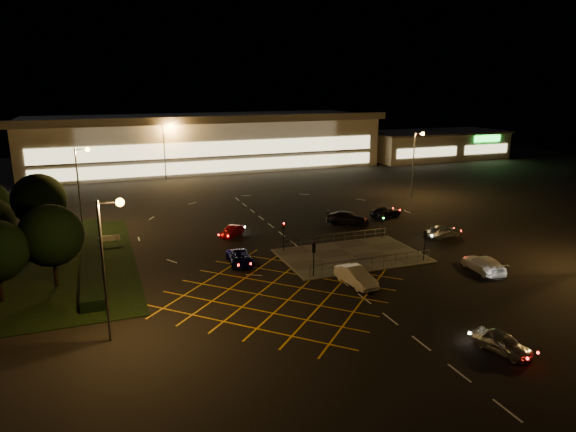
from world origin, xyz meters
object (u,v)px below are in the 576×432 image
object	(u,v)px
signal_se	(425,239)
car_approach_white	(483,264)
car_queue_white	(356,276)
car_right_silver	(443,231)
signal_nw	(283,230)
car_near_silver	(502,343)
car_left_blue	(240,258)
signal_ne	(383,219)
signal_sw	(314,253)
car_far_dkgrey	(348,218)
car_circ_red	(232,231)
car_east_grey	(386,212)

from	to	relation	value
signal_se	car_approach_white	world-z (taller)	signal_se
car_queue_white	car_right_silver	size ratio (longest dim) A/B	1.08
signal_nw	car_right_silver	size ratio (longest dim) A/B	0.71
car_near_silver	car_left_blue	xyz separation A→B (m)	(-11.71, 22.63, -0.03)
signal_ne	car_right_silver	world-z (taller)	signal_ne
signal_sw	signal_nw	distance (m)	7.99
car_queue_white	car_left_blue	distance (m)	11.98
signal_se	car_far_dkgrey	world-z (taller)	signal_se
signal_sw	car_circ_red	size ratio (longest dim) A/B	0.84
signal_ne	car_near_silver	xyz separation A→B (m)	(-5.69, -24.87, -1.69)
signal_nw	car_right_silver	world-z (taller)	signal_nw
signal_se	signal_nw	bearing A→B (deg)	-33.65
signal_nw	car_approach_white	bearing A→B (deg)	-38.33
car_left_blue	car_circ_red	xyz separation A→B (m)	(1.69, 9.45, -0.03)
signal_nw	car_right_silver	distance (m)	19.12
car_near_silver	car_east_grey	bearing A→B (deg)	56.24
signal_se	car_circ_red	xyz separation A→B (m)	(-15.71, 15.19, -1.75)
car_left_blue	signal_se	bearing A→B (deg)	-14.89
signal_nw	car_circ_red	size ratio (longest dim) A/B	0.84
signal_ne	car_east_grey	bearing A→B (deg)	56.38
car_queue_white	car_near_silver	bearing A→B (deg)	-82.01
signal_nw	car_left_blue	size ratio (longest dim) A/B	0.67
car_right_silver	car_circ_red	bearing A→B (deg)	65.27
signal_sw	signal_nw	size ratio (longest dim) A/B	1.00
signal_se	car_right_silver	world-z (taller)	signal_se
signal_sw	car_right_silver	bearing A→B (deg)	-162.07
car_right_silver	signal_ne	bearing A→B (deg)	72.17
car_queue_white	car_left_blue	xyz separation A→B (m)	(-8.18, 8.75, -0.14)
signal_sw	signal_nw	world-z (taller)	same
car_east_grey	car_near_silver	bearing A→B (deg)	144.00
car_near_silver	car_left_blue	distance (m)	25.48
car_near_silver	car_queue_white	size ratio (longest dim) A/B	0.83
signal_sw	car_near_silver	world-z (taller)	signal_sw
car_right_silver	signal_sw	bearing A→B (deg)	104.98
car_circ_red	car_right_silver	bearing A→B (deg)	21.10
signal_nw	car_queue_white	distance (m)	11.45
signal_nw	car_left_blue	distance (m)	6.09
car_left_blue	car_far_dkgrey	distance (m)	19.24
signal_sw	signal_se	world-z (taller)	same
car_approach_white	car_circ_red	bearing A→B (deg)	-38.82
car_near_silver	car_circ_red	world-z (taller)	car_near_silver
car_far_dkgrey	car_east_grey	size ratio (longest dim) A/B	1.19
car_left_blue	car_far_dkgrey	bearing A→B (deg)	32.86
signal_sw	car_near_silver	bearing A→B (deg)	110.50
signal_nw	car_approach_white	xyz separation A→B (m)	(15.61, -12.34, -1.62)
car_right_silver	car_circ_red	size ratio (longest dim) A/B	1.18
signal_se	signal_ne	distance (m)	7.99
car_near_silver	car_queue_white	bearing A→B (deg)	89.48
car_queue_white	car_east_grey	xyz separation A→B (m)	(15.10, 19.83, -0.16)
signal_ne	car_approach_white	distance (m)	12.96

